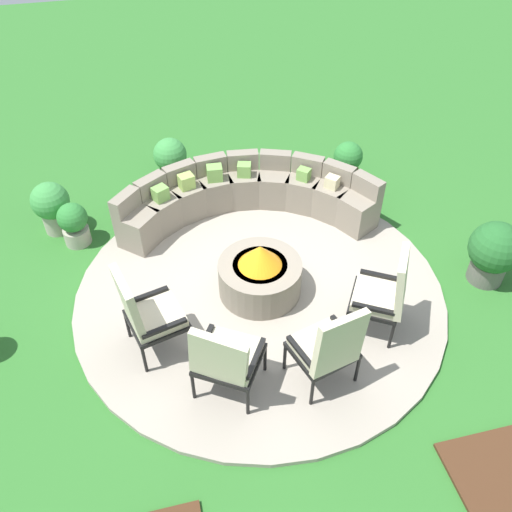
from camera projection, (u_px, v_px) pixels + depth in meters
ground_plane at (260, 293)px, 6.71m from camera, size 24.00×24.00×0.00m
patio_circle at (260, 292)px, 6.69m from camera, size 4.49×4.49×0.06m
fire_pit at (260, 274)px, 6.48m from camera, size 1.00×1.00×0.71m
curved_stone_bench at (246, 196)px, 7.57m from camera, size 3.56×1.48×0.75m
lounge_chair_front_left at (146, 312)px, 5.63m from camera, size 0.72×0.71×1.15m
lounge_chair_front_right at (225, 358)px, 5.24m from camera, size 0.83×0.84×1.07m
lounge_chair_back_left at (329, 346)px, 5.32m from camera, size 0.73×0.70×1.11m
lounge_chair_back_right at (386, 292)px, 5.86m from camera, size 0.77×0.79×1.11m
potted_plant_0 at (347, 163)px, 8.16m from camera, size 0.43×0.43×0.73m
potted_plant_1 at (494, 251)px, 6.59m from camera, size 0.64×0.64×0.85m
potted_plant_2 at (51, 205)px, 7.33m from camera, size 0.51×0.51×0.76m
potted_plant_3 at (171, 159)px, 8.16m from camera, size 0.50×0.50×0.76m
potted_plant_4 at (74, 223)px, 7.20m from camera, size 0.40×0.40×0.62m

